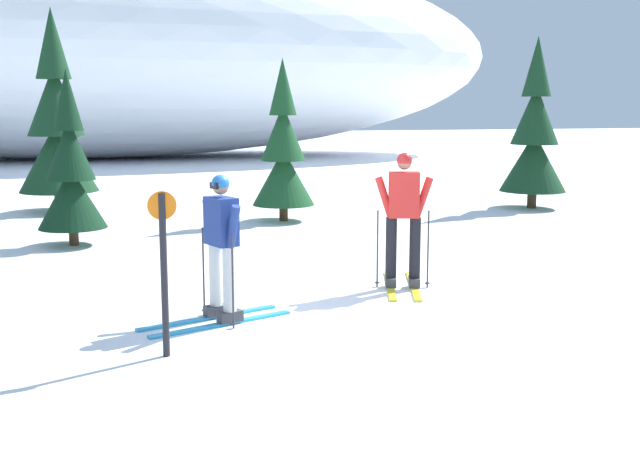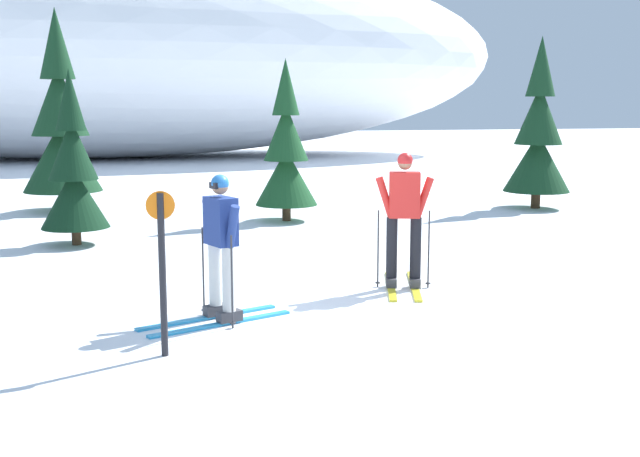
{
  "view_description": "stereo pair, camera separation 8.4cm",
  "coord_description": "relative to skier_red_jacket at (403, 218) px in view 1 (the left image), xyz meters",
  "views": [
    {
      "loc": [
        -2.11,
        -8.87,
        2.48
      ],
      "look_at": [
        0.23,
        0.43,
        0.95
      ],
      "focal_mm": 44.12,
      "sensor_mm": 36.0,
      "label": 1
    },
    {
      "loc": [
        -2.02,
        -8.89,
        2.48
      ],
      "look_at": [
        0.23,
        0.43,
        0.95
      ],
      "focal_mm": 44.12,
      "sensor_mm": 36.0,
      "label": 2
    }
  ],
  "objects": [
    {
      "name": "ground_plane",
      "position": [
        -1.51,
        -0.95,
        -0.96
      ],
      "size": [
        120.0,
        120.0,
        0.0
      ],
      "primitive_type": "plane",
      "color": "white"
    },
    {
      "name": "skier_red_jacket",
      "position": [
        0.0,
        0.0,
        0.0
      ],
      "size": [
        0.9,
        1.78,
        1.84
      ],
      "color": "gold",
      "rests_on": "ground"
    },
    {
      "name": "skier_navy_jacket",
      "position": [
        -2.57,
        -1.03,
        -0.09
      ],
      "size": [
        1.81,
        1.06,
        1.69
      ],
      "color": "#2893CC",
      "rests_on": "ground"
    },
    {
      "name": "pine_tree_far_left",
      "position": [
        -5.06,
        9.18,
        0.97
      ],
      "size": [
        1.78,
        1.78,
        4.62
      ],
      "color": "#47301E",
      "rests_on": "ground"
    },
    {
      "name": "pine_tree_center_left",
      "position": [
        -4.51,
        4.5,
        0.32
      ],
      "size": [
        1.19,
        1.19,
        3.07
      ],
      "color": "#47301E",
      "rests_on": "ground"
    },
    {
      "name": "pine_tree_center_right",
      "position": [
        -0.33,
        6.46,
        0.46
      ],
      "size": [
        1.32,
        1.32,
        3.41
      ],
      "color": "#47301E",
      "rests_on": "ground"
    },
    {
      "name": "pine_tree_far_right",
      "position": [
        5.84,
        7.04,
        0.72
      ],
      "size": [
        1.56,
        1.56,
        4.03
      ],
      "color": "#47301E",
      "rests_on": "ground"
    },
    {
      "name": "snow_ridge_background",
      "position": [
        -5.14,
        27.57,
        3.76
      ],
      "size": [
        38.13,
        15.19,
        9.45
      ],
      "primitive_type": "ellipsoid",
      "color": "white",
      "rests_on": "ground"
    },
    {
      "name": "trail_marker_post",
      "position": [
        -3.27,
        -2.17,
        -0.04
      ],
      "size": [
        0.28,
        0.07,
        1.65
      ],
      "color": "black",
      "rests_on": "ground"
    }
  ]
}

